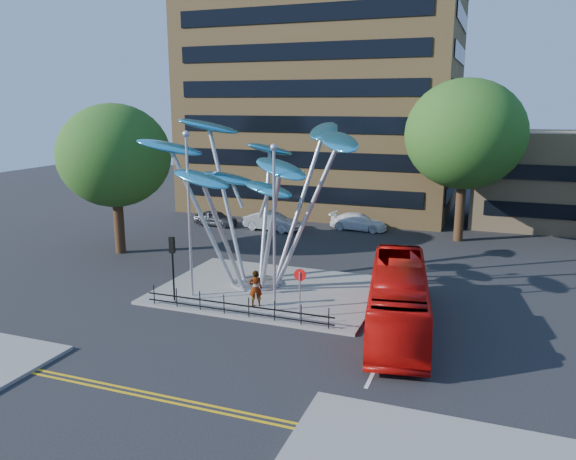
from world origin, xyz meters
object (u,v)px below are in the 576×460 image
at_px(street_lamp_left, 189,200).
at_px(red_bus, 398,298).
at_px(traffic_light_island, 172,255).
at_px(pedestrian, 255,288).
at_px(tree_right, 465,134).
at_px(no_entry_sign_island, 300,285).
at_px(tree_left, 114,156).
at_px(leaf_sculpture, 256,167).
at_px(street_lamp_right, 274,214).
at_px(parked_car_mid, 272,221).
at_px(parked_car_left, 215,218).
at_px(parked_car_right, 359,222).

bearing_deg(street_lamp_left, red_bus, -1.72).
distance_m(traffic_light_island, pedestrian, 4.67).
relative_size(tree_right, street_lamp_left, 1.38).
relative_size(tree_right, red_bus, 1.13).
bearing_deg(no_entry_sign_island, tree_left, 154.93).
distance_m(street_lamp_left, no_entry_sign_island, 7.47).
bearing_deg(leaf_sculpture, street_lamp_right, -55.09).
xyz_separation_m(tree_left, parked_car_mid, (7.33, 10.19, -6.03)).
height_order(red_bus, parked_car_left, red_bus).
bearing_deg(red_bus, street_lamp_right, 172.15).
bearing_deg(red_bus, tree_right, 76.33).
bearing_deg(parked_car_right, no_entry_sign_island, -170.74).
relative_size(street_lamp_right, parked_car_mid, 1.80).
height_order(traffic_light_island, parked_car_mid, traffic_light_island).
distance_m(leaf_sculpture, street_lamp_right, 4.83).
distance_m(red_bus, parked_car_right, 20.86).
distance_m(tree_left, parked_car_mid, 13.93).
bearing_deg(leaf_sculpture, tree_left, 164.45).
distance_m(street_lamp_right, traffic_light_island, 6.05).
bearing_deg(pedestrian, no_entry_sign_island, 138.40).
bearing_deg(tree_left, parked_car_mid, 54.29).
bearing_deg(tree_right, parked_car_left, -174.91).
height_order(street_lamp_left, parked_car_right, street_lamp_left).
relative_size(no_entry_sign_island, parked_car_right, 0.52).
bearing_deg(street_lamp_right, traffic_light_island, -174.81).
distance_m(parked_car_left, parked_car_mid, 5.21).
height_order(tree_left, street_lamp_left, tree_left).
relative_size(street_lamp_left, street_lamp_right, 1.06).
xyz_separation_m(tree_right, leaf_sculpture, (-10.07, -15.32, -1.16)).
height_order(tree_left, no_entry_sign_island, tree_left).
distance_m(traffic_light_island, red_bus, 11.67).
relative_size(parked_car_left, parked_car_mid, 0.83).
distance_m(traffic_light_island, parked_car_mid, 17.87).
bearing_deg(parked_car_left, tree_left, 172.71).
bearing_deg(pedestrian, parked_car_left, -83.07).
bearing_deg(pedestrian, street_lamp_left, -30.59).
height_order(leaf_sculpture, pedestrian, leaf_sculpture).
relative_size(street_lamp_left, red_bus, 0.82).
bearing_deg(pedestrian, traffic_light_island, -17.07).
distance_m(tree_right, traffic_light_island, 24.06).
height_order(leaf_sculpture, street_lamp_right, leaf_sculpture).
height_order(parked_car_mid, parked_car_right, parked_car_mid).
relative_size(tree_right, leaf_sculpture, 0.95).
relative_size(tree_right, tree_left, 1.17).
relative_size(no_entry_sign_island, red_bus, 0.23).
distance_m(leaf_sculpture, street_lamp_left, 4.28).
bearing_deg(red_bus, tree_left, 152.23).
relative_size(leaf_sculpture, parked_car_left, 3.32).
height_order(leaf_sculpture, street_lamp_left, leaf_sculpture).
bearing_deg(no_entry_sign_island, red_bus, 8.05).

